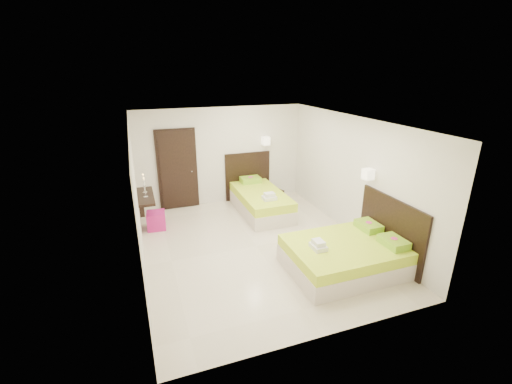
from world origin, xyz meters
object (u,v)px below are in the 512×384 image
object	(u,v)px
bed_single	(260,199)
ottoman	(156,220)
bed_double	(348,254)
nightstand	(275,196)

from	to	relation	value
bed_single	ottoman	size ratio (longest dim) A/B	5.27
bed_double	ottoman	xyz separation A→B (m)	(-3.21, 2.95, -0.10)
bed_single	nightstand	bearing A→B (deg)	34.76
bed_single	ottoman	xyz separation A→B (m)	(-2.63, -0.17, -0.12)
nightstand	ottoman	distance (m)	3.28
nightstand	bed_double	bearing A→B (deg)	-107.99
ottoman	nightstand	bearing A→B (deg)	10.28
nightstand	bed_single	bearing A→B (deg)	-163.05
ottoman	bed_single	bearing A→B (deg)	3.72
bed_double	nightstand	bearing A→B (deg)	89.82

